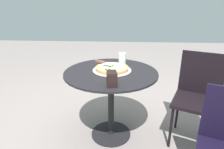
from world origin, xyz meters
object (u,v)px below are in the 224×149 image
object	(u,v)px
drinking_cup	(122,58)
patio_chair_near	(198,92)
pizza_on_tray	(112,68)
patio_table	(111,87)
napkin_dispenser	(112,79)
pizza_server	(104,63)

from	to	relation	value
drinking_cup	patio_chair_near	bearing A→B (deg)	-18.48
pizza_on_tray	patio_table	bearing A→B (deg)	-102.74
patio_table	patio_chair_near	distance (m)	0.81
napkin_dispenser	patio_chair_near	world-z (taller)	patio_chair_near
patio_table	pizza_on_tray	world-z (taller)	pizza_on_tray
pizza_server	napkin_dispenser	bearing A→B (deg)	-76.06
patio_chair_near	pizza_server	bearing A→B (deg)	174.61
patio_table	patio_chair_near	bearing A→B (deg)	0.27
patio_table	drinking_cup	size ratio (longest dim) A/B	7.64
patio_table	pizza_server	distance (m)	0.24
patio_table	drinking_cup	bearing A→B (deg)	67.65
pizza_on_tray	pizza_server	xyz separation A→B (m)	(-0.08, 0.05, 0.04)
drinking_cup	napkin_dispenser	world-z (taller)	drinking_cup
patio_chair_near	drinking_cup	bearing A→B (deg)	161.52
drinking_cup	pizza_server	bearing A→B (deg)	-137.50
drinking_cup	patio_table	bearing A→B (deg)	-112.35
pizza_server	patio_table	bearing A→B (deg)	-51.31
pizza_server	drinking_cup	distance (m)	0.23
patio_table	napkin_dispenser	world-z (taller)	napkin_dispenser
patio_table	pizza_server	world-z (taller)	pizza_server
pizza_server	patio_chair_near	distance (m)	0.92
pizza_server	patio_chair_near	bearing A→B (deg)	-5.39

